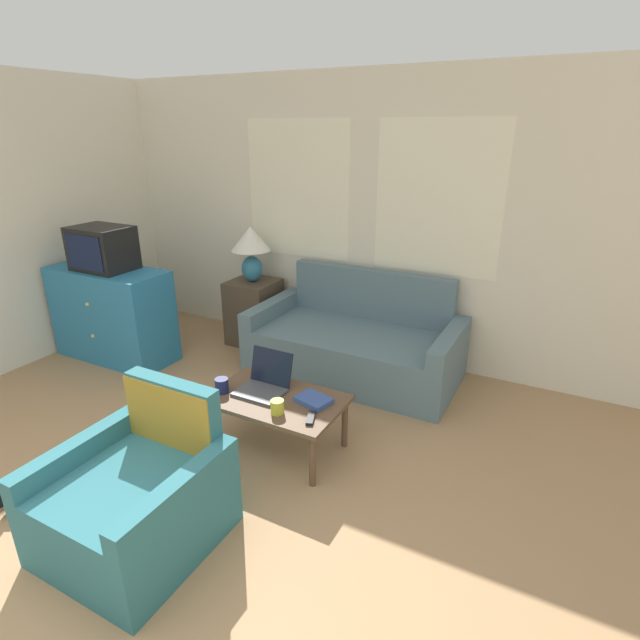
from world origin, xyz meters
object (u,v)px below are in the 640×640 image
object	(u,v)px
tv_remote	(311,418)
cup_yellow	(277,407)
couch	(357,345)
television	(102,248)
coffee_table	(276,404)
cup_navy	(222,385)
cat_black	(29,488)
armchair	(140,497)
laptop	(264,383)
book_red	(314,400)
table_lamp	(251,246)

from	to	relation	value
tv_remote	cup_yellow	bearing A→B (deg)	-171.86
couch	television	bearing A→B (deg)	-159.89
coffee_table	cup_navy	distance (m)	0.40
television	cat_black	xyz separation A→B (m)	(1.17, -1.70, -0.99)
armchair	laptop	distance (m)	1.11
book_red	armchair	bearing A→B (deg)	-112.93
cup_yellow	tv_remote	distance (m)	0.23
armchair	tv_remote	size ratio (longest dim) A/B	5.28
cat_black	cup_navy	bearing A→B (deg)	160.16
table_lamp	coffee_table	distance (m)	2.03
television	coffee_table	distance (m)	2.38
armchair	cup_navy	world-z (taller)	armchair
laptop	tv_remote	size ratio (longest dim) A/B	2.08
cup_yellow	cat_black	size ratio (longest dim) A/B	0.16
television	cup_yellow	world-z (taller)	television
table_lamp	cup_navy	bearing A→B (deg)	-62.05
television	coffee_table	xyz separation A→B (m)	(2.20, -0.54, -0.74)
television	tv_remote	size ratio (longest dim) A/B	3.43
television	cat_black	bearing A→B (deg)	-55.57
television	book_red	size ratio (longest dim) A/B	2.07
armchair	tv_remote	world-z (taller)	armchair
cup_navy	tv_remote	size ratio (longest dim) A/B	0.66
armchair	tv_remote	bearing A→B (deg)	58.76
tv_remote	cat_black	distance (m)	1.74
television	table_lamp	distance (m)	1.36
cup_yellow	book_red	xyz separation A→B (m)	(0.14, 0.23, -0.03)
tv_remote	cat_black	world-z (taller)	tv_remote
cup_yellow	couch	bearing A→B (deg)	94.08
book_red	tv_remote	size ratio (longest dim) A/B	1.66
television	book_red	world-z (taller)	television
table_lamp	cat_black	distance (m)	2.81
coffee_table	laptop	distance (m)	0.17
couch	book_red	world-z (taller)	couch
coffee_table	television	bearing A→B (deg)	166.17
television	laptop	world-z (taller)	television
couch	laptop	world-z (taller)	couch
couch	cup_yellow	world-z (taller)	couch
couch	table_lamp	world-z (taller)	table_lamp
couch	cup_navy	world-z (taller)	couch
tv_remote	couch	bearing A→B (deg)	102.77
laptop	armchair	bearing A→B (deg)	-94.32
couch	cup_navy	size ratio (longest dim) A/B	17.92
table_lamp	cup_navy	xyz separation A→B (m)	(0.84, -1.59, -0.58)
armchair	tv_remote	distance (m)	1.07
armchair	laptop	xyz separation A→B (m)	(0.08, 1.09, 0.20)
couch	laptop	distance (m)	1.31
cup_yellow	television	bearing A→B (deg)	163.17
coffee_table	cat_black	size ratio (longest dim) A/B	1.58
couch	coffee_table	size ratio (longest dim) A/B	2.00
coffee_table	cup_yellow	world-z (taller)	cup_yellow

